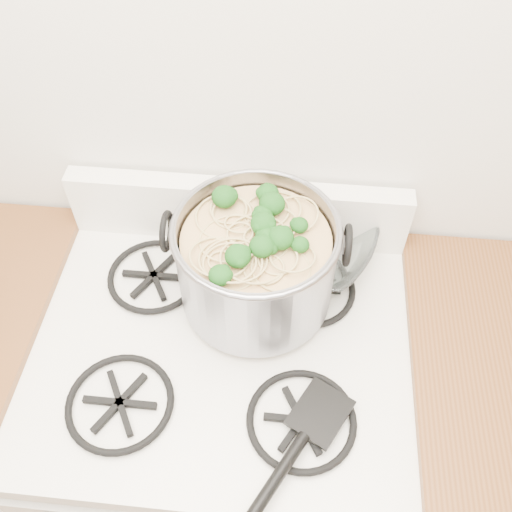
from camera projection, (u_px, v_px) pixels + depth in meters
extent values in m
plane|color=silver|center=(235.00, 54.00, 1.02)|extent=(3.60, 0.00, 3.60)
cube|color=white|center=(230.00, 438.00, 1.54)|extent=(0.76, 0.65, 0.81)
cube|color=white|center=(222.00, 349.00, 1.17)|extent=(0.76, 0.65, 0.04)
cube|color=black|center=(221.00, 341.00, 1.15)|extent=(0.60, 0.56, 0.02)
cylinder|color=black|center=(53.00, 512.00, 1.07)|extent=(0.04, 0.03, 0.04)
cube|color=silver|center=(45.00, 415.00, 1.55)|extent=(0.25, 0.65, 0.88)
cylinder|color=gray|center=(256.00, 263.00, 1.13)|extent=(0.31, 0.31, 0.21)
torus|color=gray|center=(256.00, 229.00, 1.05)|extent=(0.32, 0.32, 0.01)
torus|color=black|center=(167.00, 231.00, 1.08)|extent=(0.01, 0.08, 0.08)
torus|color=black|center=(347.00, 245.00, 1.06)|extent=(0.01, 0.08, 0.08)
cylinder|color=tan|center=(256.00, 267.00, 1.14)|extent=(0.29, 0.29, 0.18)
sphere|color=#154612|center=(256.00, 232.00, 1.06)|extent=(0.04, 0.04, 0.04)
sphere|color=#154612|center=(256.00, 232.00, 1.06)|extent=(0.04, 0.04, 0.04)
sphere|color=#154612|center=(256.00, 232.00, 1.06)|extent=(0.04, 0.04, 0.04)
sphere|color=#154612|center=(256.00, 232.00, 1.06)|extent=(0.04, 0.04, 0.04)
sphere|color=#154612|center=(256.00, 232.00, 1.06)|extent=(0.04, 0.04, 0.04)
sphere|color=#154612|center=(256.00, 232.00, 1.06)|extent=(0.04, 0.04, 0.04)
sphere|color=#154612|center=(256.00, 232.00, 1.06)|extent=(0.04, 0.04, 0.04)
sphere|color=#154612|center=(256.00, 232.00, 1.06)|extent=(0.04, 0.04, 0.04)
sphere|color=#154612|center=(256.00, 232.00, 1.06)|extent=(0.04, 0.04, 0.04)
sphere|color=#154612|center=(256.00, 232.00, 1.06)|extent=(0.04, 0.04, 0.04)
sphere|color=#154612|center=(256.00, 232.00, 1.06)|extent=(0.04, 0.04, 0.04)
sphere|color=#154612|center=(256.00, 232.00, 1.06)|extent=(0.04, 0.04, 0.04)
sphere|color=#154612|center=(256.00, 232.00, 1.06)|extent=(0.04, 0.04, 0.04)
sphere|color=#154612|center=(256.00, 232.00, 1.06)|extent=(0.04, 0.04, 0.04)
imported|color=white|center=(312.00, 250.00, 1.27)|extent=(0.14, 0.14, 0.03)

